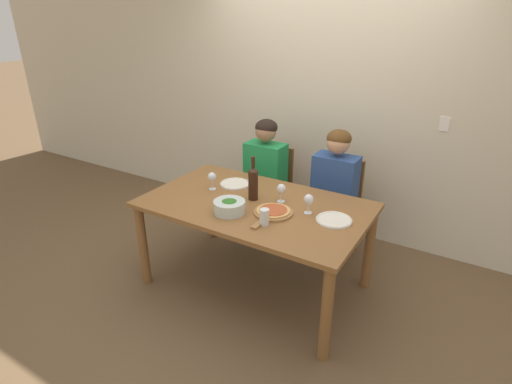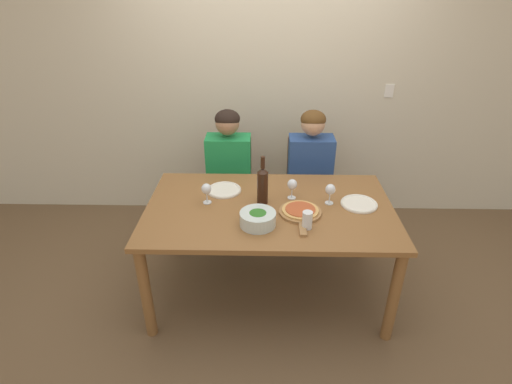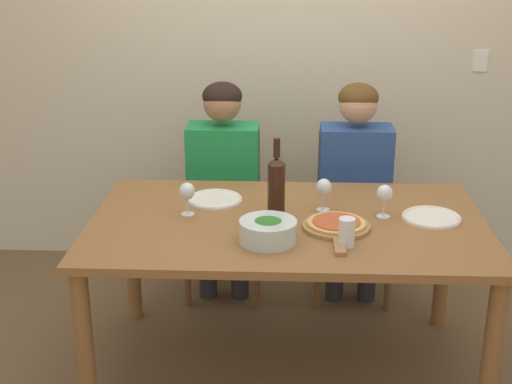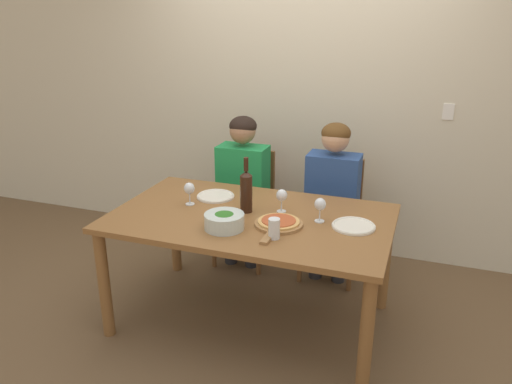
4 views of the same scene
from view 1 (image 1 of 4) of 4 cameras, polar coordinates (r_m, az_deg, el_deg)
name	(u,v)px [view 1 (image 1 of 4)]	position (r m, az deg, el deg)	size (l,w,h in m)	color
ground_plane	(255,283)	(3.49, -0.12, -12.90)	(40.00, 40.00, 0.00)	brown
back_wall	(325,99)	(4.03, 9.77, 12.99)	(10.00, 0.06, 2.70)	beige
dining_table	(255,214)	(3.13, -0.13, -3.12)	(1.73, 1.03, 0.76)	brown
chair_left	(270,188)	(4.04, 1.99, 0.51)	(0.42, 0.42, 0.90)	brown
chair_right	(336,204)	(3.78, 11.42, -1.71)	(0.42, 0.42, 0.90)	brown
person_woman	(265,169)	(3.86, 1.24, 3.27)	(0.47, 0.51, 1.21)	#28282D
person_man	(334,184)	(3.59, 11.10, 1.14)	(0.47, 0.51, 1.21)	#28282D
wine_bottle	(253,183)	(3.10, -0.41, 1.37)	(0.08, 0.08, 0.36)	black
broccoli_bowl	(229,207)	(2.93, -3.82, -2.09)	(0.23, 0.23, 0.10)	silver
dinner_plate_left	(235,184)	(3.43, -3.05, 1.19)	(0.26, 0.26, 0.02)	silver
dinner_plate_right	(334,220)	(2.88, 11.08, -3.91)	(0.26, 0.26, 0.02)	silver
pizza_on_board	(273,212)	(2.92, 2.39, -2.90)	(0.29, 0.43, 0.04)	#9E7042
wine_glass_left	(212,178)	(3.31, -6.31, 2.03)	(0.07, 0.07, 0.15)	silver
wine_glass_right	(309,200)	(2.92, 7.52, -1.19)	(0.07, 0.07, 0.15)	silver
wine_glass_centre	(281,190)	(3.07, 3.62, 0.35)	(0.07, 0.07, 0.15)	silver
water_tumbler	(264,217)	(2.76, 1.21, -3.59)	(0.07, 0.07, 0.12)	silver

